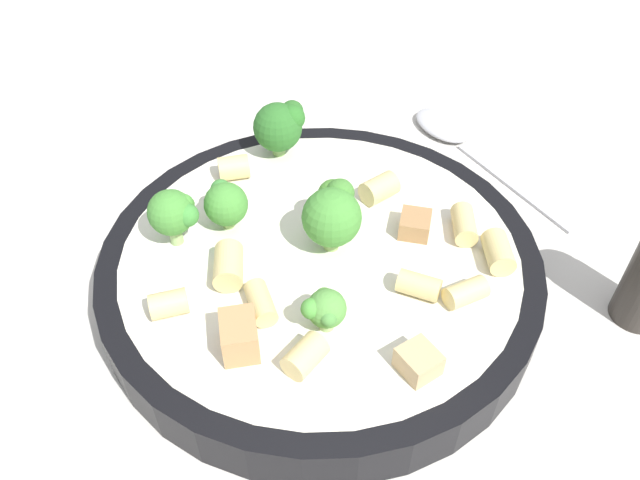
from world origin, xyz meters
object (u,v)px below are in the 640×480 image
(rigatoni_2, at_px, (464,224))
(rigatoni_7, at_px, (419,285))
(broccoli_floret_4, at_px, (174,213))
(rigatoni_5, at_px, (305,356))
(spoon, at_px, (460,139))
(pasta_bowl, at_px, (320,265))
(rigatoni_0, at_px, (466,292))
(broccoli_floret_0, at_px, (226,203))
(chicken_chunk_0, at_px, (413,364))
(broccoli_floret_2, at_px, (330,210))
(rigatoni_3, at_px, (498,252))
(rigatoni_4, at_px, (172,309))
(broccoli_floret_3, at_px, (325,309))
(chicken_chunk_2, at_px, (415,224))
(chicken_chunk_1, at_px, (239,336))
(rigatoni_9, at_px, (379,188))
(broccoli_floret_1, at_px, (281,125))
(rigatoni_1, at_px, (228,266))
(rigatoni_8, at_px, (261,303))
(rigatoni_6, at_px, (234,168))

(rigatoni_2, distance_m, rigatoni_7, 0.06)
(broccoli_floret_4, xyz_separation_m, rigatoni_5, (-0.02, 0.12, -0.02))
(rigatoni_2, distance_m, spoon, 0.15)
(pasta_bowl, distance_m, rigatoni_7, 0.07)
(rigatoni_0, height_order, rigatoni_7, same)
(broccoli_floret_0, xyz_separation_m, chicken_chunk_0, (-0.04, 0.15, -0.01))
(broccoli_floret_2, xyz_separation_m, rigatoni_3, (-0.08, 0.07, -0.02))
(rigatoni_4, xyz_separation_m, spoon, (-0.28, -0.09, -0.03))
(spoon, bearing_deg, broccoli_floret_3, 32.28)
(chicken_chunk_2, bearing_deg, rigatoni_4, -3.69)
(chicken_chunk_0, height_order, chicken_chunk_1, chicken_chunk_1)
(rigatoni_9, bearing_deg, rigatoni_7, 70.94)
(rigatoni_5, height_order, chicken_chunk_2, rigatoni_5)
(chicken_chunk_0, bearing_deg, rigatoni_0, -155.84)
(broccoli_floret_0, height_order, rigatoni_2, broccoli_floret_0)
(rigatoni_7, bearing_deg, rigatoni_3, 177.12)
(broccoli_floret_1, bearing_deg, spoon, 170.66)
(rigatoni_2, height_order, chicken_chunk_2, rigatoni_2)
(rigatoni_2, xyz_separation_m, rigatoni_4, (0.19, -0.03, 0.00))
(rigatoni_9, bearing_deg, rigatoni_4, 10.50)
(rigatoni_5, height_order, spoon, rigatoni_5)
(broccoli_floret_0, height_order, rigatoni_1, broccoli_floret_0)
(rigatoni_4, bearing_deg, broccoli_floret_4, -114.14)
(broccoli_floret_3, relative_size, rigatoni_8, 0.99)
(broccoli_floret_2, height_order, rigatoni_4, broccoli_floret_2)
(broccoli_floret_3, height_order, rigatoni_8, broccoli_floret_3)
(rigatoni_6, height_order, rigatoni_9, same)
(rigatoni_4, xyz_separation_m, rigatoni_6, (-0.08, -0.10, 0.00))
(broccoli_floret_1, xyz_separation_m, rigatoni_6, (0.04, 0.01, -0.02))
(broccoli_floret_1, distance_m, broccoli_floret_2, 0.10)
(broccoli_floret_4, xyz_separation_m, chicken_chunk_0, (-0.07, 0.16, -0.02))
(rigatoni_5, bearing_deg, broccoli_floret_1, -113.96)
(pasta_bowl, distance_m, rigatoni_0, 0.10)
(broccoli_floret_3, xyz_separation_m, rigatoni_8, (0.03, -0.03, -0.01))
(rigatoni_0, bearing_deg, rigatoni_8, -26.40)
(broccoli_floret_3, height_order, rigatoni_2, broccoli_floret_3)
(chicken_chunk_0, bearing_deg, spoon, -135.68)
(broccoli_floret_1, relative_size, rigatoni_6, 1.93)
(rigatoni_3, relative_size, spoon, 0.15)
(pasta_bowl, xyz_separation_m, rigatoni_8, (0.05, 0.02, 0.02))
(rigatoni_5, distance_m, rigatoni_9, 0.15)
(rigatoni_1, bearing_deg, rigatoni_3, 154.20)
(rigatoni_1, height_order, rigatoni_6, same)
(chicken_chunk_1, distance_m, spoon, 0.29)
(rigatoni_5, height_order, chicken_chunk_1, chicken_chunk_1)
(broccoli_floret_4, relative_size, rigatoni_3, 1.45)
(chicken_chunk_2, bearing_deg, broccoli_floret_0, -33.46)
(broccoli_floret_0, relative_size, rigatoni_6, 1.56)
(broccoli_floret_0, bearing_deg, chicken_chunk_1, 69.71)
(rigatoni_4, relative_size, rigatoni_8, 0.78)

